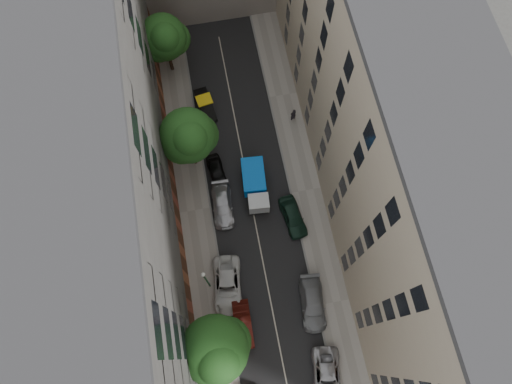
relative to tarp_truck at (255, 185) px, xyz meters
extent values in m
plane|color=#4C4C49|center=(-0.60, -1.03, -1.32)|extent=(120.00, 120.00, 0.00)
cube|color=black|center=(-0.60, -1.03, -1.31)|extent=(8.00, 44.00, 0.02)
cube|color=gray|center=(-6.10, -1.03, -1.25)|extent=(3.00, 44.00, 0.15)
cube|color=gray|center=(4.90, -1.03, -1.25)|extent=(3.00, 44.00, 0.15)
cube|color=#484643|center=(-11.60, -1.03, 8.68)|extent=(8.00, 44.00, 20.00)
cube|color=tan|center=(10.40, -1.03, 8.68)|extent=(8.00, 44.00, 20.00)
cube|color=black|center=(0.00, -0.10, -0.79)|extent=(2.42, 5.33, 0.29)
cube|color=#A7ABAC|center=(0.00, -1.92, 0.07)|extent=(2.04, 1.68, 1.63)
cube|color=#0D78FC|center=(0.00, 0.77, 0.21)|extent=(2.38, 3.61, 1.73)
cylinder|color=black|center=(-0.91, -1.92, -0.92)|extent=(0.27, 0.81, 0.81)
cylinder|color=black|center=(0.91, -1.92, -0.92)|extent=(0.27, 0.81, 0.81)
cylinder|color=black|center=(-0.91, 1.44, -0.92)|extent=(0.27, 0.81, 0.81)
cylinder|color=black|center=(0.91, 1.44, -0.92)|extent=(0.27, 0.81, 0.81)
imported|color=#4E150F|center=(-3.40, -12.43, -0.62)|extent=(1.59, 4.28, 1.40)
imported|color=silver|center=(-4.20, -8.83, -0.57)|extent=(3.13, 5.68, 1.50)
imported|color=#B0B0B5|center=(-3.40, -1.23, -0.63)|extent=(2.22, 4.87, 1.38)
imported|color=black|center=(-3.40, 2.37, -0.69)|extent=(1.90, 3.87, 1.27)
imported|color=black|center=(-3.40, 9.97, -0.66)|extent=(2.04, 4.20, 1.33)
imported|color=#B1B0B5|center=(2.80, -18.03, -0.61)|extent=(3.13, 5.41, 1.42)
imported|color=slate|center=(3.00, -11.83, -0.58)|extent=(2.59, 5.28, 1.48)
imported|color=#142E22|center=(3.00, -3.63, -0.58)|extent=(2.34, 4.56, 1.49)
cylinder|color=#382619|center=(-5.75, -14.20, 0.28)|extent=(0.36, 0.36, 2.91)
cylinder|color=#382619|center=(-5.75, -14.20, 2.78)|extent=(0.24, 0.24, 2.08)
sphere|color=#194C19|center=(-5.75, -14.20, 4.81)|extent=(5.27, 5.27, 5.27)
sphere|color=#194C19|center=(-4.85, -13.80, 3.82)|extent=(3.95, 3.95, 3.95)
sphere|color=#194C19|center=(-6.45, -14.70, 4.23)|extent=(3.69, 3.69, 3.69)
sphere|color=#194C19|center=(-5.55, -15.00, 5.90)|extent=(3.43, 3.43, 3.43)
cylinder|color=#382619|center=(-5.31, 3.97, 0.25)|extent=(0.36, 0.36, 2.84)
cylinder|color=#382619|center=(-5.31, 3.97, 2.69)|extent=(0.24, 0.24, 2.03)
sphere|color=#194C19|center=(-5.31, 3.97, 4.68)|extent=(5.05, 5.05, 5.05)
sphere|color=#194C19|center=(-4.41, 4.37, 3.70)|extent=(3.79, 3.79, 3.79)
sphere|color=#194C19|center=(-6.01, 3.47, 4.11)|extent=(3.54, 3.54, 3.54)
sphere|color=#194C19|center=(-5.11, 3.17, 5.73)|extent=(3.28, 3.28, 3.28)
cylinder|color=#382619|center=(-6.24, 15.43, 0.09)|extent=(0.36, 0.36, 2.53)
cylinder|color=#382619|center=(-6.24, 15.43, 2.26)|extent=(0.24, 0.24, 1.81)
sphere|color=#194C19|center=(-6.24, 15.43, 4.03)|extent=(4.62, 4.62, 4.62)
sphere|color=#194C19|center=(-5.34, 15.83, 3.16)|extent=(3.46, 3.46, 3.46)
sphere|color=#194C19|center=(-6.94, 14.93, 3.53)|extent=(3.23, 3.23, 3.23)
sphere|color=#194C19|center=(-6.04, 14.63, 4.97)|extent=(3.00, 3.00, 3.00)
cylinder|color=#185528|center=(-5.78, -8.49, 1.76)|extent=(0.14, 0.14, 5.86)
sphere|color=silver|center=(-5.78, -8.49, 4.79)|extent=(0.36, 0.36, 0.36)
imported|color=black|center=(5.31, 6.94, -0.27)|extent=(0.77, 0.64, 1.81)
camera|label=1|loc=(-2.79, -15.29, 40.90)|focal=32.00mm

